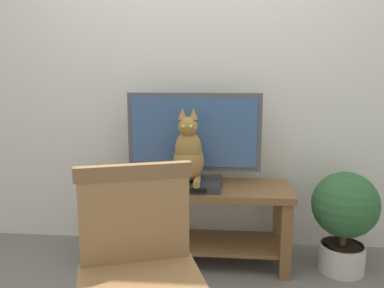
{
  "coord_description": "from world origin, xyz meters",
  "views": [
    {
      "loc": [
        0.22,
        -2.01,
        1.29
      ],
      "look_at": [
        -0.0,
        0.47,
        0.83
      ],
      "focal_mm": 37.09,
      "sensor_mm": 36.0,
      "label": 1
    }
  ],
  "objects_px": {
    "cat": "(189,154)",
    "book_stack": "(125,178)",
    "potted_plant": "(345,214)",
    "wooden_chair": "(140,265)",
    "tv": "(194,136)",
    "media_box": "(189,185)",
    "tv_stand": "(193,209)"
  },
  "relations": [
    {
      "from": "tv",
      "to": "book_stack",
      "type": "height_order",
      "value": "tv"
    },
    {
      "from": "cat",
      "to": "wooden_chair",
      "type": "bearing_deg",
      "value": -94.7
    },
    {
      "from": "tv",
      "to": "potted_plant",
      "type": "xyz_separation_m",
      "value": [
        0.98,
        -0.13,
        -0.47
      ]
    },
    {
      "from": "media_box",
      "to": "wooden_chair",
      "type": "height_order",
      "value": "wooden_chair"
    },
    {
      "from": "book_stack",
      "to": "potted_plant",
      "type": "distance_m",
      "value": 1.45
    },
    {
      "from": "tv",
      "to": "media_box",
      "type": "bearing_deg",
      "value": -97.33
    },
    {
      "from": "cat",
      "to": "book_stack",
      "type": "distance_m",
      "value": 0.47
    },
    {
      "from": "book_stack",
      "to": "wooden_chair",
      "type": "bearing_deg",
      "value": -72.61
    },
    {
      "from": "cat",
      "to": "potted_plant",
      "type": "height_order",
      "value": "cat"
    },
    {
      "from": "media_box",
      "to": "potted_plant",
      "type": "distance_m",
      "value": 1.02
    },
    {
      "from": "tv_stand",
      "to": "potted_plant",
      "type": "height_order",
      "value": "potted_plant"
    },
    {
      "from": "wooden_chair",
      "to": "cat",
      "type": "bearing_deg",
      "value": 85.3
    },
    {
      "from": "tv_stand",
      "to": "media_box",
      "type": "relative_size",
      "value": 3.12
    },
    {
      "from": "cat",
      "to": "wooden_chair",
      "type": "relative_size",
      "value": 0.52
    },
    {
      "from": "book_stack",
      "to": "potted_plant",
      "type": "bearing_deg",
      "value": -0.6
    },
    {
      "from": "wooden_chair",
      "to": "potted_plant",
      "type": "distance_m",
      "value": 1.55
    },
    {
      "from": "media_box",
      "to": "potted_plant",
      "type": "height_order",
      "value": "potted_plant"
    },
    {
      "from": "tv_stand",
      "to": "wooden_chair",
      "type": "xyz_separation_m",
      "value": [
        -0.11,
        -1.14,
        0.18
      ]
    },
    {
      "from": "tv_stand",
      "to": "wooden_chair",
      "type": "bearing_deg",
      "value": -95.29
    },
    {
      "from": "cat",
      "to": "potted_plant",
      "type": "relative_size",
      "value": 0.72
    },
    {
      "from": "tv",
      "to": "media_box",
      "type": "relative_size",
      "value": 2.15
    },
    {
      "from": "book_stack",
      "to": "potted_plant",
      "type": "height_order",
      "value": "potted_plant"
    },
    {
      "from": "tv",
      "to": "potted_plant",
      "type": "bearing_deg",
      "value": -7.62
    },
    {
      "from": "tv",
      "to": "cat",
      "type": "distance_m",
      "value": 0.19
    },
    {
      "from": "wooden_chair",
      "to": "tv",
      "type": "bearing_deg",
      "value": 85.07
    },
    {
      "from": "tv",
      "to": "wooden_chair",
      "type": "relative_size",
      "value": 0.97
    },
    {
      "from": "tv_stand",
      "to": "potted_plant",
      "type": "relative_size",
      "value": 1.95
    },
    {
      "from": "cat",
      "to": "book_stack",
      "type": "relative_size",
      "value": 2.06
    },
    {
      "from": "tv_stand",
      "to": "cat",
      "type": "bearing_deg",
      "value": -102.55
    },
    {
      "from": "wooden_chair",
      "to": "book_stack",
      "type": "bearing_deg",
      "value": 107.39
    },
    {
      "from": "tv",
      "to": "book_stack",
      "type": "relative_size",
      "value": 3.88
    },
    {
      "from": "tv_stand",
      "to": "media_box",
      "type": "distance_m",
      "value": 0.2
    }
  ]
}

